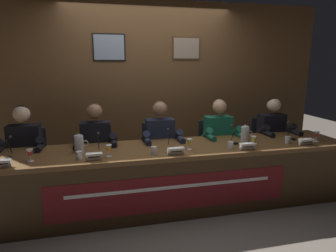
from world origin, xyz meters
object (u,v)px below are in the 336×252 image
juice_glass_far_right (317,135)px  juice_glass_center (190,142)px  chair_right (214,152)px  chair_left (97,161)px  microphone_left (99,147)px  chair_far_right (265,149)px  juice_glass_left (109,148)px  water_pitcher_left_side (79,144)px  panelist_center (161,141)px  water_cup_center (154,151)px  panelist_far_right (274,134)px  water_pitcher_right_side (245,134)px  panelist_left (96,145)px  microphone_far_right (292,133)px  chair_far_left (30,166)px  nameplate_far_left (2,164)px  microphone_right (234,137)px  water_cup_far_right (287,140)px  water_cup_right (230,146)px  panelist_right (220,137)px  nameplate_left (94,157)px  nameplate_right (248,146)px  juice_glass_right (253,139)px  nameplate_far_right (306,142)px  nameplate_center (176,151)px  juice_glass_far_left (30,153)px  chair_center (158,156)px  microphone_far_left (9,151)px  conference_table (170,168)px  water_cup_left (79,156)px

juice_glass_far_right → juice_glass_center: bearing=179.1°
chair_right → chair_left: bearing=180.0°
microphone_left → chair_far_right: bearing=15.1°
juice_glass_left → water_pitcher_left_side: (-0.31, 0.21, 0.01)m
panelist_center → water_cup_center: (-0.21, -0.62, 0.07)m
panelist_far_right → water_pitcher_right_side: panelist_far_right is taller
panelist_left → microphone_far_right: size_ratio=5.60×
chair_far_left → chair_right: same height
nameplate_far_left → microphone_right: size_ratio=0.75×
chair_far_left → panelist_center: panelist_center is taller
water_cup_far_right → water_cup_right: bearing=-175.0°
panelist_far_right → chair_far_left: bearing=176.5°
chair_far_left → water_pitcher_left_side: size_ratio=4.20×
chair_left → panelist_right: 1.67m
panelist_center → chair_right: 0.89m
nameplate_left → panelist_right: bearing=22.5°
juice_glass_center → microphone_far_right: bearing=5.6°
juice_glass_center → nameplate_right: 0.65m
juice_glass_center → nameplate_left: bearing=-172.2°
chair_far_right → juice_glass_right: bearing=-130.1°
nameplate_far_right → panelist_far_right: bearing=88.5°
nameplate_center → juice_glass_far_right: size_ratio=1.45×
nameplate_far_left → water_pitcher_left_side: water_pitcher_left_side is taller
juice_glass_far_left → water_pitcher_left_side: bearing=23.4°
chair_center → water_cup_right: chair_center is taller
chair_center → chair_far_left: bearing=180.0°
panelist_right → juice_glass_far_right: (1.04, -0.56, 0.11)m
microphone_far_left → chair_right: bearing=13.4°
nameplate_far_left → water_cup_center: (1.45, 0.07, -0.00)m
water_pitcher_left_side → panelist_left: bearing=65.4°
juice_glass_center → water_cup_far_right: juice_glass_center is taller
juice_glass_left → nameplate_center: juice_glass_left is taller
juice_glass_left → water_pitcher_right_side: 1.68m
juice_glass_center → water_cup_center: 0.43m
chair_far_left → panelist_right: panelist_right is taller
juice_glass_left → microphone_right: microphone_right is taller
conference_table → nameplate_far_right: bearing=-6.0°
chair_left → nameplate_center: size_ratio=4.90×
chair_far_right → microphone_far_right: 0.71m
nameplate_far_left → juice_glass_center: (1.87, 0.16, 0.05)m
panelist_left → juice_glass_far_left: bearing=-137.8°
juice_glass_center → panelist_right: 0.82m
chair_far_right → water_cup_right: bearing=-139.5°
chair_right → microphone_far_right: 1.07m
nameplate_far_left → microphone_right: bearing=6.5°
nameplate_left → panelist_center: size_ratio=0.13×
conference_table → nameplate_center: nameplate_center is taller
microphone_far_left → panelist_left: panelist_left is taller
water_cup_left → juice_glass_center: 1.19m
juice_glass_center → water_cup_far_right: size_ratio=1.46×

